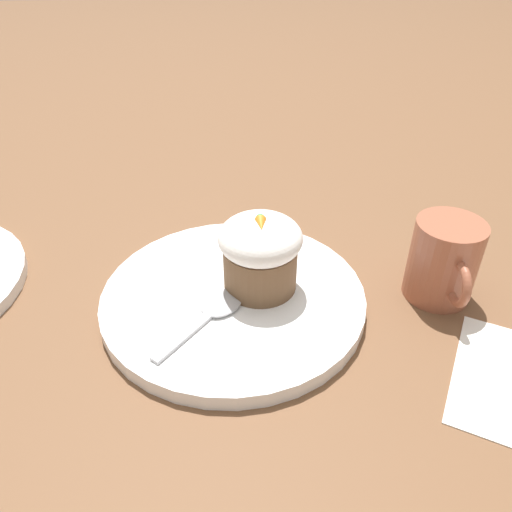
% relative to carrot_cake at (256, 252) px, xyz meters
% --- Properties ---
extents(ground_plane, '(4.00, 4.00, 0.00)m').
position_rel_carrot_cake_xyz_m(ground_plane, '(0.01, -0.03, -0.06)').
color(ground_plane, brown).
extents(dessert_plate, '(0.26, 0.26, 0.02)m').
position_rel_carrot_cake_xyz_m(dessert_plate, '(0.01, -0.03, -0.05)').
color(dessert_plate, white).
rests_on(dessert_plate, ground_plane).
extents(carrot_cake, '(0.08, 0.08, 0.08)m').
position_rel_carrot_cake_xyz_m(carrot_cake, '(0.00, 0.00, 0.00)').
color(carrot_cake, brown).
rests_on(carrot_cake, dessert_plate).
extents(spoon, '(0.10, 0.09, 0.01)m').
position_rel_carrot_cake_xyz_m(spoon, '(0.04, -0.05, -0.04)').
color(spoon, '#B7B7BC').
rests_on(spoon, dessert_plate).
extents(coffee_cup, '(0.09, 0.07, 0.09)m').
position_rel_carrot_cake_xyz_m(coffee_cup, '(0.01, 0.18, -0.02)').
color(coffee_cup, '#9E563D').
rests_on(coffee_cup, ground_plane).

